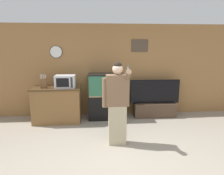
{
  "coord_description": "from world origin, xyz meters",
  "views": [
    {
      "loc": [
        -0.52,
        -3.05,
        1.97
      ],
      "look_at": [
        -0.18,
        1.44,
        1.05
      ],
      "focal_mm": 32.0,
      "sensor_mm": 36.0,
      "label": 1
    }
  ],
  "objects_px": {
    "counter_island": "(57,105)",
    "microwave": "(65,81)",
    "person_standing": "(117,102)",
    "knife_block": "(43,83)",
    "aquarium_on_stand": "(106,96)",
    "tv_on_stand": "(154,106)"
  },
  "relations": [
    {
      "from": "tv_on_stand",
      "to": "aquarium_on_stand",
      "type": "bearing_deg",
      "value": -177.95
    },
    {
      "from": "counter_island",
      "to": "aquarium_on_stand",
      "type": "height_order",
      "value": "aquarium_on_stand"
    },
    {
      "from": "knife_block",
      "to": "aquarium_on_stand",
      "type": "height_order",
      "value": "knife_block"
    },
    {
      "from": "knife_block",
      "to": "aquarium_on_stand",
      "type": "xyz_separation_m",
      "value": [
        1.61,
        0.21,
        -0.44
      ]
    },
    {
      "from": "microwave",
      "to": "person_standing",
      "type": "height_order",
      "value": "person_standing"
    },
    {
      "from": "counter_island",
      "to": "person_standing",
      "type": "relative_size",
      "value": 0.74
    },
    {
      "from": "counter_island",
      "to": "person_standing",
      "type": "distance_m",
      "value": 2.02
    },
    {
      "from": "person_standing",
      "to": "aquarium_on_stand",
      "type": "bearing_deg",
      "value": 95.73
    },
    {
      "from": "knife_block",
      "to": "aquarium_on_stand",
      "type": "relative_size",
      "value": 0.28
    },
    {
      "from": "person_standing",
      "to": "knife_block",
      "type": "bearing_deg",
      "value": 143.14
    },
    {
      "from": "knife_block",
      "to": "person_standing",
      "type": "height_order",
      "value": "person_standing"
    },
    {
      "from": "microwave",
      "to": "knife_block",
      "type": "height_order",
      "value": "knife_block"
    },
    {
      "from": "counter_island",
      "to": "tv_on_stand",
      "type": "relative_size",
      "value": 0.88
    },
    {
      "from": "aquarium_on_stand",
      "to": "person_standing",
      "type": "height_order",
      "value": "person_standing"
    },
    {
      "from": "counter_island",
      "to": "aquarium_on_stand",
      "type": "relative_size",
      "value": 1.0
    },
    {
      "from": "aquarium_on_stand",
      "to": "counter_island",
      "type": "bearing_deg",
      "value": -172.31
    },
    {
      "from": "microwave",
      "to": "aquarium_on_stand",
      "type": "xyz_separation_m",
      "value": [
        1.05,
        0.19,
        -0.47
      ]
    },
    {
      "from": "aquarium_on_stand",
      "to": "microwave",
      "type": "bearing_deg",
      "value": -169.6
    },
    {
      "from": "tv_on_stand",
      "to": "person_standing",
      "type": "xyz_separation_m",
      "value": [
        -1.24,
        -1.58,
        0.57
      ]
    },
    {
      "from": "knife_block",
      "to": "tv_on_stand",
      "type": "xyz_separation_m",
      "value": [
        3.0,
        0.26,
        -0.75
      ]
    },
    {
      "from": "counter_island",
      "to": "microwave",
      "type": "relative_size",
      "value": 2.48
    },
    {
      "from": "counter_island",
      "to": "tv_on_stand",
      "type": "distance_m",
      "value": 2.71
    }
  ]
}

